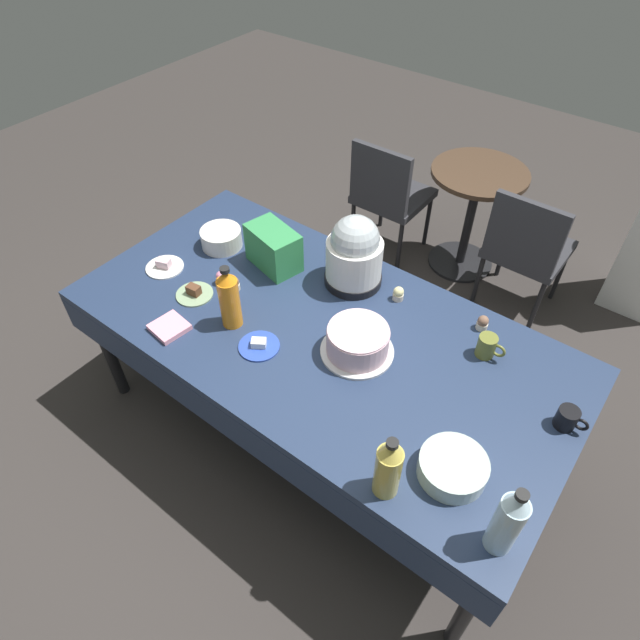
% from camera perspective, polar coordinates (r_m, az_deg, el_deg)
% --- Properties ---
extents(ground, '(9.00, 9.00, 0.00)m').
position_cam_1_polar(ground, '(2.94, 0.00, -11.06)').
color(ground, '#383330').
extents(potluck_table, '(2.20, 1.10, 0.75)m').
position_cam_1_polar(potluck_table, '(2.40, 0.00, -1.88)').
color(potluck_table, navy).
rests_on(potluck_table, ground).
extents(frosted_layer_cake, '(0.30, 0.30, 0.13)m').
position_cam_1_polar(frosted_layer_cake, '(2.22, 3.94, -2.26)').
color(frosted_layer_cake, silver).
rests_on(frosted_layer_cake, potluck_table).
extents(slow_cooker, '(0.27, 0.27, 0.35)m').
position_cam_1_polar(slow_cooker, '(2.48, 3.60, 6.92)').
color(slow_cooker, black).
rests_on(slow_cooker, potluck_table).
extents(glass_salad_bowl, '(0.24, 0.24, 0.08)m').
position_cam_1_polar(glass_salad_bowl, '(1.96, 13.65, -14.72)').
color(glass_salad_bowl, '#B2C6BC').
rests_on(glass_salad_bowl, potluck_table).
extents(ceramic_snack_bowl, '(0.20, 0.20, 0.09)m').
position_cam_1_polar(ceramic_snack_bowl, '(2.81, -10.24, 8.39)').
color(ceramic_snack_bowl, silver).
rests_on(ceramic_snack_bowl, potluck_table).
extents(dessert_plate_sage, '(0.17, 0.17, 0.05)m').
position_cam_1_polar(dessert_plate_sage, '(2.56, -12.96, 2.78)').
color(dessert_plate_sage, '#8CA87F').
rests_on(dessert_plate_sage, potluck_table).
extents(dessert_plate_white, '(0.18, 0.18, 0.05)m').
position_cam_1_polar(dessert_plate_white, '(2.75, -15.89, 5.44)').
color(dessert_plate_white, white).
rests_on(dessert_plate_white, potluck_table).
extents(dessert_plate_cobalt, '(0.17, 0.17, 0.04)m').
position_cam_1_polar(dessert_plate_cobalt, '(2.29, -6.37, -2.63)').
color(dessert_plate_cobalt, '#2D4CB2').
rests_on(dessert_plate_cobalt, potluck_table).
extents(cupcake_mint, '(0.05, 0.05, 0.07)m').
position_cam_1_polar(cupcake_mint, '(2.49, 8.16, 2.73)').
color(cupcake_mint, beige).
rests_on(cupcake_mint, potluck_table).
extents(cupcake_vanilla, '(0.05, 0.05, 0.07)m').
position_cam_1_polar(cupcake_vanilla, '(2.55, -8.92, 3.73)').
color(cupcake_vanilla, beige).
rests_on(cupcake_vanilla, potluck_table).
extents(cupcake_rose, '(0.05, 0.05, 0.07)m').
position_cam_1_polar(cupcake_rose, '(2.43, 16.57, -0.28)').
color(cupcake_rose, beige).
rests_on(cupcake_rose, potluck_table).
extents(cupcake_berry, '(0.05, 0.05, 0.07)m').
position_cam_1_polar(cupcake_berry, '(2.59, -10.26, 4.34)').
color(cupcake_berry, beige).
rests_on(cupcake_berry, potluck_table).
extents(soda_bottle_ginger_ale, '(0.09, 0.09, 0.28)m').
position_cam_1_polar(soda_bottle_ginger_ale, '(1.81, 7.11, -15.06)').
color(soda_bottle_ginger_ale, gold).
rests_on(soda_bottle_ginger_ale, potluck_table).
extents(soda_bottle_water, '(0.09, 0.09, 0.32)m').
position_cam_1_polar(soda_bottle_water, '(1.79, 18.97, -19.25)').
color(soda_bottle_water, silver).
rests_on(soda_bottle_water, potluck_table).
extents(soda_bottle_orange_juice, '(0.09, 0.09, 0.31)m').
position_cam_1_polar(soda_bottle_orange_juice, '(2.31, -9.44, 2.21)').
color(soda_bottle_orange_juice, orange).
rests_on(soda_bottle_orange_juice, potluck_table).
extents(coffee_mug_black, '(0.12, 0.08, 0.09)m').
position_cam_1_polar(coffee_mug_black, '(2.20, 24.38, -9.33)').
color(coffee_mug_black, black).
rests_on(coffee_mug_black, potluck_table).
extents(coffee_mug_olive, '(0.12, 0.08, 0.10)m').
position_cam_1_polar(coffee_mug_olive, '(2.32, 17.02, -2.63)').
color(coffee_mug_olive, olive).
rests_on(coffee_mug_olive, potluck_table).
extents(soda_carton, '(0.29, 0.22, 0.20)m').
position_cam_1_polar(soda_carton, '(2.62, -4.86, 7.49)').
color(soda_carton, '#338C4C').
rests_on(soda_carton, potluck_table).
extents(paper_napkin_stack, '(0.16, 0.16, 0.02)m').
position_cam_1_polar(paper_napkin_stack, '(2.43, -15.42, -0.72)').
color(paper_napkin_stack, pink).
rests_on(paper_napkin_stack, potluck_table).
extents(maroon_chair_left, '(0.44, 0.44, 0.85)m').
position_cam_1_polar(maroon_chair_left, '(3.71, 7.13, 13.06)').
color(maroon_chair_left, '#333338').
rests_on(maroon_chair_left, ground).
extents(maroon_chair_right, '(0.44, 0.44, 0.85)m').
position_cam_1_polar(maroon_chair_right, '(3.43, 20.70, 7.21)').
color(maroon_chair_right, '#333338').
rests_on(maroon_chair_right, ground).
extents(round_cafe_table, '(0.60, 0.60, 0.72)m').
position_cam_1_polar(round_cafe_table, '(3.71, 15.69, 11.75)').
color(round_cafe_table, '#473323').
rests_on(round_cafe_table, ground).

